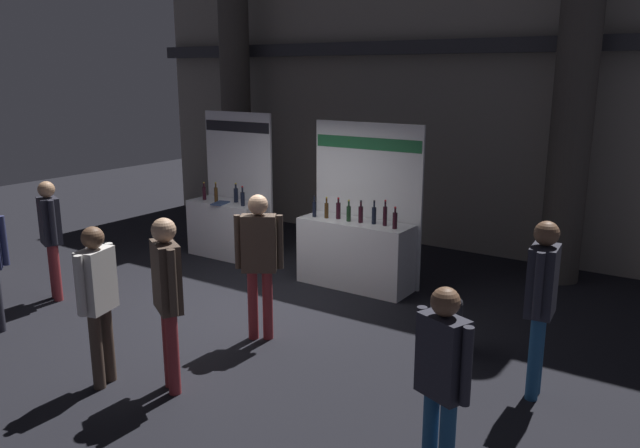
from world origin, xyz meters
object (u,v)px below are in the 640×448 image
exhibitor_booth_1 (357,246)px  visitor_8 (98,293)px  exhibitor_booth_0 (229,222)px  visitor_0 (541,293)px  visitor_1 (167,289)px  visitor_6 (51,230)px  visitor_3 (259,254)px  trash_bin (446,323)px  visitor_7 (442,374)px

exhibitor_booth_1 → visitor_8: exhibitor_booth_1 is taller
exhibitor_booth_0 → visitor_0: exhibitor_booth_0 is taller
visitor_1 → visitor_6: (-3.37, 0.92, -0.08)m
exhibitor_booth_0 → visitor_3: bearing=-42.3°
exhibitor_booth_0 → visitor_3: 3.72m
trash_bin → visitor_8: bearing=-132.2°
visitor_6 → exhibitor_booth_1: bearing=-116.9°
exhibitor_booth_0 → visitor_6: (-0.58, -3.06, 0.41)m
exhibitor_booth_1 → visitor_0: (3.21, -1.89, 0.48)m
exhibitor_booth_1 → visitor_3: (0.03, -2.34, 0.46)m
visitor_1 → visitor_6: visitor_1 is taller
visitor_8 → exhibitor_booth_1: bearing=156.6°
visitor_3 → trash_bin: bearing=-5.2°
visitor_3 → visitor_0: bearing=-25.1°
exhibitor_booth_1 → visitor_7: exhibitor_booth_1 is taller
exhibitor_booth_1 → visitor_7: size_ratio=1.47×
visitor_7 → visitor_1: bearing=22.3°
exhibitor_booth_0 → visitor_0: (5.90, -2.04, 0.49)m
visitor_0 → visitor_3: 3.21m
exhibitor_booth_0 → visitor_1: size_ratio=1.38×
exhibitor_booth_0 → visitor_3: size_ratio=1.40×
visitor_0 → visitor_1: visitor_1 is taller
trash_bin → visitor_8: size_ratio=0.34×
exhibitor_booth_0 → visitor_7: (5.68, -3.93, 0.37)m
exhibitor_booth_0 → trash_bin: exhibitor_booth_0 is taller
visitor_1 → visitor_6: bearing=-165.5°
exhibitor_booth_0 → visitor_7: exhibitor_booth_0 is taller
visitor_7 → visitor_8: (-3.58, -0.37, 0.03)m
visitor_0 → visitor_6: bearing=93.6°
visitor_3 → visitor_8: 1.92m
trash_bin → visitor_1: size_ratio=0.32×
exhibitor_booth_1 → trash_bin: 2.41m
visitor_6 → exhibitor_booth_0: bearing=-79.3°
trash_bin → visitor_7: 2.76m
exhibitor_booth_1 → visitor_8: (-0.59, -4.16, 0.39)m
visitor_0 → visitor_3: visitor_0 is taller
exhibitor_booth_0 → visitor_8: size_ratio=1.48×
visitor_0 → visitor_8: visitor_0 is taller
visitor_6 → trash_bin: bearing=-141.5°
visitor_1 → visitor_3: visitor_1 is taller
visitor_0 → trash_bin: bearing=58.2°
exhibitor_booth_1 → visitor_0: exhibitor_booth_1 is taller
visitor_7 → visitor_0: bearing=-75.5°
visitor_3 → visitor_6: bearing=156.8°
visitor_3 → exhibitor_booth_1: bearing=57.6°
visitor_3 → visitor_7: (2.95, -1.44, -0.09)m
visitor_6 → visitor_1: bearing=-173.9°
exhibitor_booth_1 → exhibitor_booth_0: bearing=176.9°
exhibitor_booth_0 → visitor_6: bearing=-100.7°
visitor_0 → visitor_3: size_ratio=1.01×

